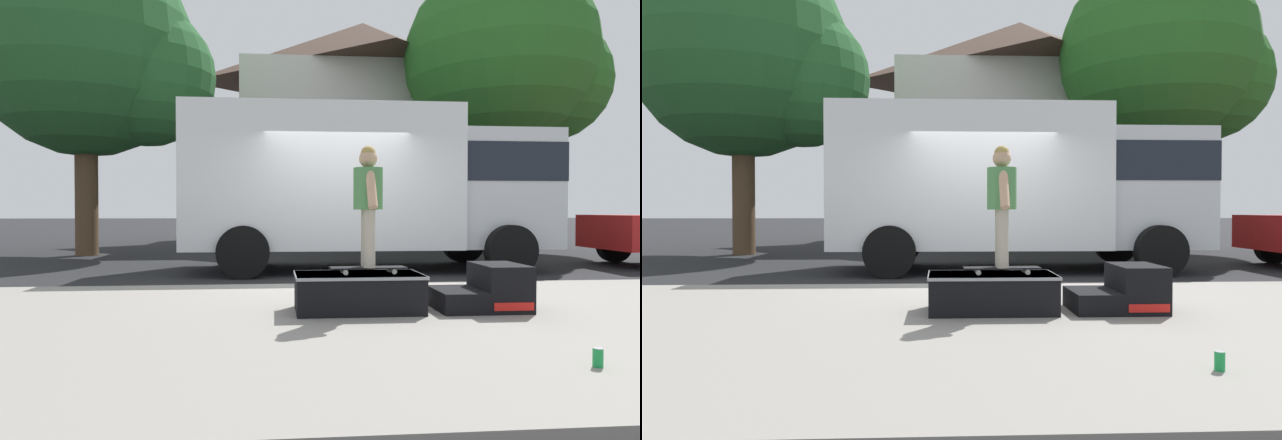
{
  "view_description": "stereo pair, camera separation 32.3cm",
  "coord_description": "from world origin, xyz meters",
  "views": [
    {
      "loc": [
        -1.08,
        -7.84,
        1.15
      ],
      "look_at": [
        -0.45,
        -0.61,
        1.02
      ],
      "focal_mm": 29.29,
      "sensor_mm": 36.0,
      "label": 1
    },
    {
      "loc": [
        -0.76,
        -7.86,
        1.15
      ],
      "look_at": [
        -0.45,
        -0.61,
        1.02
      ],
      "focal_mm": 29.29,
      "sensor_mm": 36.0,
      "label": 2
    }
  ],
  "objects": [
    {
      "name": "skate_box",
      "position": [
        -0.23,
        -2.57,
        0.33
      ],
      "size": [
        1.3,
        0.68,
        0.39
      ],
      "color": "black",
      "rests_on": "sidewalk_slab"
    },
    {
      "name": "skater_kid",
      "position": [
        -0.13,
        -2.59,
        1.3
      ],
      "size": [
        0.3,
        0.64,
        1.24
      ],
      "color": "#B7AD99",
      "rests_on": "skateboard"
    },
    {
      "name": "street_tree_neighbour",
      "position": [
        -5.56,
        6.02,
        5.12
      ],
      "size": [
        6.05,
        5.5,
        8.03
      ],
      "color": "brown",
      "rests_on": "ground"
    },
    {
      "name": "skateboard",
      "position": [
        -0.13,
        -2.59,
        0.56
      ],
      "size": [
        0.79,
        0.23,
        0.07
      ],
      "color": "black",
      "rests_on": "skate_box"
    },
    {
      "name": "soda_can",
      "position": [
        1.05,
        -4.59,
        0.18
      ],
      "size": [
        0.07,
        0.07,
        0.13
      ],
      "color": "#198C3F",
      "rests_on": "sidewalk_slab"
    },
    {
      "name": "ground_plane",
      "position": [
        0.0,
        0.0,
        0.0
      ],
      "size": [
        140.0,
        140.0,
        0.0
      ],
      "primitive_type": "plane",
      "color": "black"
    },
    {
      "name": "house_behind",
      "position": [
        2.34,
        12.12,
        4.24
      ],
      "size": [
        9.54,
        8.23,
        8.4
      ],
      "color": "silver",
      "rests_on": "ground"
    },
    {
      "name": "street_tree_main",
      "position": [
        5.81,
        7.05,
        5.49
      ],
      "size": [
        6.03,
        5.48,
        8.4
      ],
      "color": "brown",
      "rests_on": "ground"
    },
    {
      "name": "sidewalk_slab",
      "position": [
        0.0,
        -3.0,
        0.06
      ],
      "size": [
        50.0,
        5.0,
        0.12
      ],
      "primitive_type": "cube",
      "color": "gray",
      "rests_on": "ground"
    },
    {
      "name": "kicker_ramp",
      "position": [
        1.13,
        -2.57,
        0.32
      ],
      "size": [
        0.92,
        0.68,
        0.47
      ],
      "color": "black",
      "rests_on": "sidewalk_slab"
    },
    {
      "name": "box_truck",
      "position": [
        0.76,
        2.2,
        1.7
      ],
      "size": [
        6.91,
        2.63,
        3.05
      ],
      "color": "white",
      "rests_on": "ground"
    }
  ]
}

